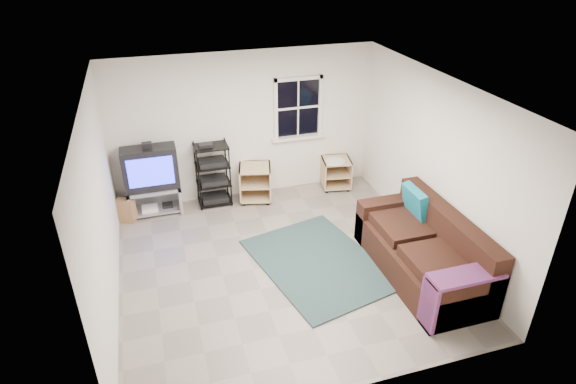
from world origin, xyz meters
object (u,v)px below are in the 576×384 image
object	(u,v)px
side_table_left	(255,181)
sofa	(424,252)
tv_unit	(151,175)
av_rack	(213,178)
side_table_right	(335,171)

from	to	relation	value
side_table_left	sofa	size ratio (longest dim) A/B	0.29
tv_unit	av_rack	size ratio (longest dim) A/B	1.13
side_table_right	sofa	size ratio (longest dim) A/B	0.26
side_table_left	sofa	world-z (taller)	sofa
side_table_left	sofa	bearing A→B (deg)	-58.43
av_rack	sofa	bearing A→B (deg)	-49.00
tv_unit	side_table_right	distance (m)	3.33
side_table_left	tv_unit	bearing A→B (deg)	179.76
tv_unit	side_table_right	size ratio (longest dim) A/B	2.18
av_rack	tv_unit	bearing A→B (deg)	-179.13
side_table_left	sofa	xyz separation A→B (m)	(1.73, -2.82, 0.02)
av_rack	side_table_left	distance (m)	0.76
side_table_left	sofa	distance (m)	3.31
side_table_left	side_table_right	distance (m)	1.54
tv_unit	side_table_right	world-z (taller)	tv_unit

